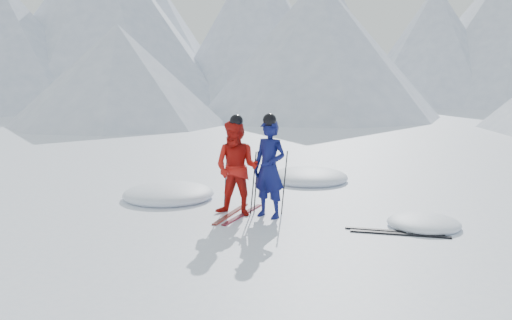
# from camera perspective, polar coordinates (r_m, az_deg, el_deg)

# --- Properties ---
(ground) EXTENTS (160.00, 160.00, 0.00)m
(ground) POSITION_cam_1_polar(r_m,az_deg,el_deg) (10.01, 10.64, -7.09)
(ground) COLOR white
(ground) RESTS_ON ground
(mountain_range) EXTENTS (106.15, 62.94, 15.53)m
(mountain_range) POSITION_cam_1_polar(r_m,az_deg,el_deg) (45.41, 20.70, 13.43)
(mountain_range) COLOR #B2BCD1
(mountain_range) RESTS_ON ground
(skier_blue) EXTENTS (0.82, 0.69, 1.91)m
(skier_blue) POSITION_cam_1_polar(r_m,az_deg,el_deg) (10.41, 1.42, -0.91)
(skier_blue) COLOR #0D124E
(skier_blue) RESTS_ON ground
(skier_red) EXTENTS (1.00, 0.83, 1.88)m
(skier_red) POSITION_cam_1_polar(r_m,az_deg,el_deg) (10.57, -2.06, -0.86)
(skier_red) COLOR #B4140E
(skier_red) RESTS_ON ground
(pole_blue_left) EXTENTS (0.13, 0.09, 1.27)m
(pole_blue_left) POSITION_cam_1_polar(r_m,az_deg,el_deg) (10.68, 0.00, -2.40)
(pole_blue_left) COLOR black
(pole_blue_left) RESTS_ON ground
(pole_blue_right) EXTENTS (0.13, 0.08, 1.27)m
(pole_blue_right) POSITION_cam_1_polar(r_m,az_deg,el_deg) (10.66, 3.01, -2.43)
(pole_blue_right) COLOR black
(pole_blue_right) RESTS_ON ground
(pole_red_left) EXTENTS (0.12, 0.10, 1.25)m
(pole_red_left) POSITION_cam_1_polar(r_m,az_deg,el_deg) (10.94, -3.21, -2.19)
(pole_red_left) COLOR black
(pole_red_left) RESTS_ON ground
(pole_red_right) EXTENTS (0.12, 0.09, 1.25)m
(pole_red_right) POSITION_cam_1_polar(r_m,az_deg,el_deg) (10.69, -0.28, -2.44)
(pole_red_right) COLOR black
(pole_red_right) RESTS_ON ground
(ski_worn_left) EXTENTS (0.26, 1.70, 0.03)m
(ski_worn_left) POSITION_cam_1_polar(r_m,az_deg,el_deg) (10.80, -2.65, -5.67)
(ski_worn_left) COLOR black
(ski_worn_left) RESTS_ON ground
(ski_worn_right) EXTENTS (0.37, 1.69, 0.03)m
(ski_worn_right) POSITION_cam_1_polar(r_m,az_deg,el_deg) (10.73, -1.41, -5.75)
(ski_worn_right) COLOR black
(ski_worn_right) RESTS_ON ground
(ski_loose_a) EXTENTS (1.70, 0.17, 0.03)m
(ski_loose_a) POSITION_cam_1_polar(r_m,az_deg,el_deg) (9.91, 14.31, -7.29)
(ski_loose_a) COLOR black
(ski_loose_a) RESTS_ON ground
(ski_loose_b) EXTENTS (1.70, 0.11, 0.03)m
(ski_loose_b) POSITION_cam_1_polar(r_m,az_deg,el_deg) (9.77, 14.91, -7.55)
(ski_loose_b) COLOR black
(ski_loose_b) RESTS_ON ground
(snow_lumps) EXTENTS (7.10, 5.49, 0.45)m
(snow_lumps) POSITION_cam_1_polar(r_m,az_deg,el_deg) (12.79, 0.58, -3.41)
(snow_lumps) COLOR white
(snow_lumps) RESTS_ON ground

